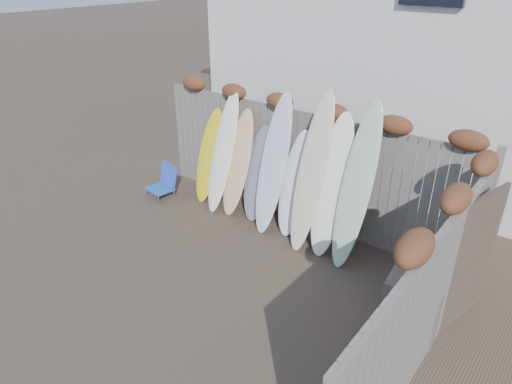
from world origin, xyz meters
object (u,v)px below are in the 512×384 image
Objects in this scene: surfboard_0 at (209,156)px; wooden_crate at (413,305)px; lattice_panel at (465,264)px; beach_chair at (164,182)px.

wooden_crate is at bearing -9.69° from surfboard_0.
wooden_crate is 0.80m from lattice_panel.
lattice_panel is at bearing -3.35° from surfboard_0.
wooden_crate is (5.22, -0.62, 0.09)m from beach_chair.
surfboard_0 is (-4.83, 0.65, -0.03)m from lattice_panel.
lattice_panel reaches higher than wooden_crate.
wooden_crate reaches higher than beach_chair.
lattice_panel reaches higher than beach_chair.
wooden_crate is at bearing -6.72° from beach_chair.
wooden_crate is 0.42× the size of lattice_panel.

